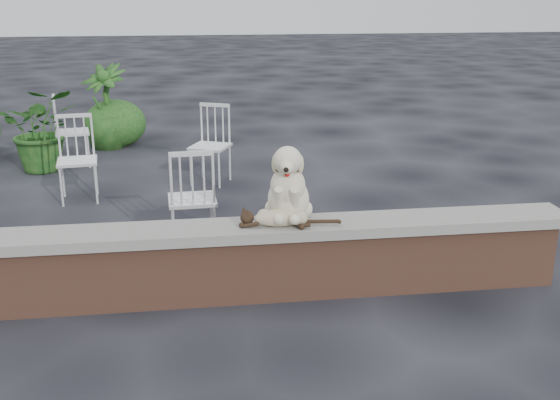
{
  "coord_description": "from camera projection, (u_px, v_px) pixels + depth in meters",
  "views": [
    {
      "loc": [
        0.2,
        -4.56,
        2.25
      ],
      "look_at": [
        0.87,
        0.2,
        0.7
      ],
      "focal_mm": 42.04,
      "sensor_mm": 36.0,
      "label": 1
    }
  ],
  "objects": [
    {
      "name": "chair_c",
      "position": [
        192.0,
        198.0,
        5.86
      ],
      "size": [
        0.59,
        0.59,
        0.94
      ],
      "primitive_type": null,
      "rotation": [
        0.0,
        0.0,
        3.19
      ],
      "color": "white",
      "rests_on": "ground"
    },
    {
      "name": "brick_wall",
      "position": [
        169.0,
        270.0,
        4.88
      ],
      "size": [
        6.0,
        0.3,
        0.5
      ],
      "primitive_type": "cube",
      "color": "brown",
      "rests_on": "ground"
    },
    {
      "name": "capstone",
      "position": [
        167.0,
        234.0,
        4.79
      ],
      "size": [
        6.2,
        0.4,
        0.08
      ],
      "primitive_type": "cube",
      "color": "slate",
      "rests_on": "brick_wall"
    },
    {
      "name": "chair_e",
      "position": [
        72.0,
        131.0,
        8.61
      ],
      "size": [
        0.65,
        0.65,
        0.94
      ],
      "primitive_type": null,
      "rotation": [
        0.0,
        0.0,
        1.74
      ],
      "color": "white",
      "rests_on": "ground"
    },
    {
      "name": "dog",
      "position": [
        288.0,
        181.0,
        4.9
      ],
      "size": [
        0.5,
        0.59,
        0.61
      ],
      "primitive_type": null,
      "rotation": [
        0.0,
        0.0,
        -0.21
      ],
      "color": "beige",
      "rests_on": "capstone"
    },
    {
      "name": "potted_plant_a",
      "position": [
        42.0,
        129.0,
        8.37
      ],
      "size": [
        1.09,
        0.98,
        1.08
      ],
      "primitive_type": "imported",
      "rotation": [
        0.0,
        0.0,
        0.16
      ],
      "color": "#113D17",
      "rests_on": "ground"
    },
    {
      "name": "cat",
      "position": [
        281.0,
        216.0,
        4.82
      ],
      "size": [
        0.91,
        0.39,
        0.15
      ],
      "primitive_type": null,
      "rotation": [
        0.0,
        0.0,
        -0.21
      ],
      "color": "tan",
      "rests_on": "capstone"
    },
    {
      "name": "chair_d",
      "position": [
        210.0,
        145.0,
        7.83
      ],
      "size": [
        0.74,
        0.74,
        0.94
      ],
      "primitive_type": null,
      "rotation": [
        0.0,
        0.0,
        -0.42
      ],
      "color": "white",
      "rests_on": "ground"
    },
    {
      "name": "potted_plant_b",
      "position": [
        105.0,
        106.0,
        9.57
      ],
      "size": [
        0.95,
        0.95,
        1.23
      ],
      "primitive_type": "imported",
      "rotation": [
        0.0,
        0.0,
        -0.57
      ],
      "color": "#113D17",
      "rests_on": "ground"
    },
    {
      "name": "chair_b",
      "position": [
        77.0,
        159.0,
        7.17
      ],
      "size": [
        0.62,
        0.62,
        0.94
      ],
      "primitive_type": null,
      "rotation": [
        0.0,
        0.0,
        0.12
      ],
      "color": "white",
      "rests_on": "ground"
    },
    {
      "name": "ground",
      "position": [
        171.0,
        301.0,
        4.96
      ],
      "size": [
        60.0,
        60.0,
        0.0
      ],
      "primitive_type": "plane",
      "color": "black",
      "rests_on": "ground"
    }
  ]
}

